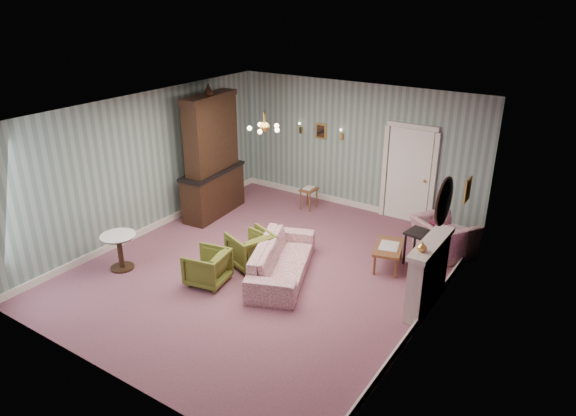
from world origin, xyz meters
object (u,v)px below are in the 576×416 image
Objects in this scene: sofa_chintz at (282,254)px; pedestal_table at (120,252)px; olive_chair_a at (207,266)px; olive_chair_b at (251,247)px; wingback_chair at (444,231)px; dresser at (211,153)px; coffee_table at (388,256)px; olive_chair_c at (249,248)px; side_table_black at (418,248)px; fireplace at (428,274)px.

pedestal_table is (-2.60, -1.41, -0.08)m from sofa_chintz.
olive_chair_b is at bearing 154.17° from olive_chair_a.
wingback_chair is at bearing -63.08° from sofa_chintz.
coffee_table is (4.31, -0.15, -1.22)m from dresser.
dresser reaches higher than olive_chair_a.
olive_chair_c is at bearing -75.90° from olive_chair_b.
side_table_black is at bearing 122.39° from olive_chair_a.
olive_chair_a is at bearing 112.56° from sofa_chintz.
coffee_table is 1.28× the size of side_table_black.
olive_chair_a is 3.86m from side_table_black.
olive_chair_c is 0.95× the size of pedestal_table.
pedestal_table is at bearing 96.66° from sofa_chintz.
sofa_chintz is at bearing 28.42° from pedestal_table.
coffee_table is at bearing -136.20° from side_table_black.
fireplace is (0.35, -1.93, 0.11)m from wingback_chair.
fireplace is at bearing -64.28° from side_table_black.
olive_chair_a is 0.31× the size of sofa_chintz.
fireplace is at bearing 101.46° from olive_chair_a.
pedestal_table reaches higher than coffee_table.
sofa_chintz is 3.29× the size of side_table_black.
olive_chair_c is 0.75m from sofa_chintz.
sofa_chintz is 3.21m from wingback_chair.
olive_chair_b is 2.83m from dresser.
coffee_table is 4.90m from pedestal_table.
dresser is at bearing 95.04° from pedestal_table.
side_table_black is (2.81, 2.65, -0.01)m from olive_chair_a.
pedestal_table is (-4.72, -3.82, -0.12)m from wingback_chair.
side_table_black reaches higher than coffee_table.
pedestal_table is (-1.66, -0.49, 0.01)m from olive_chair_a.
side_table_black is 5.46m from pedestal_table.
olive_chair_b is 0.53× the size of fireplace.
olive_chair_b is 0.70m from sofa_chintz.
pedestal_table is at bearing -43.30° from olive_chair_c.
dresser reaches higher than sofa_chintz.
fireplace reaches higher than coffee_table.
olive_chair_c is at bearing -171.56° from fireplace.
side_table_black is at bearing -69.08° from sofa_chintz.
olive_chair_b is 2.37m from pedestal_table.
wingback_chair is 6.07m from pedestal_table.
olive_chair_a is 0.95m from olive_chair_b.
sofa_chintz reaches higher than coffee_table.
wingback_chair is (2.86, 2.41, 0.14)m from olive_chair_c.
olive_chair_b is at bearing -171.34° from fireplace.
fireplace is at bearing 107.91° from olive_chair_c.
olive_chair_b is 1.11× the size of side_table_black.
wingback_chair is 1.97m from fireplace.
olive_chair_c is 0.99× the size of side_table_black.
wingback_chair is at bearing 126.57° from olive_chair_a.
coffee_table is at bearing 140.13° from fireplace.
olive_chair_b is 0.34× the size of sofa_chintz.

